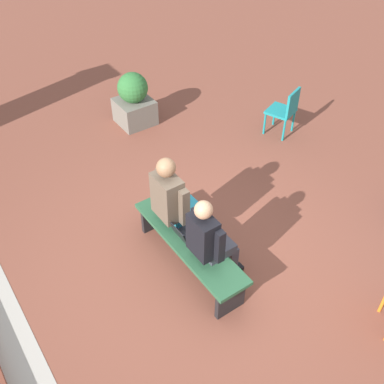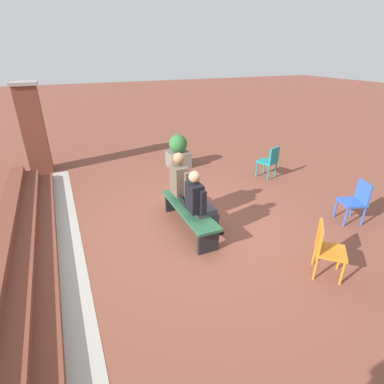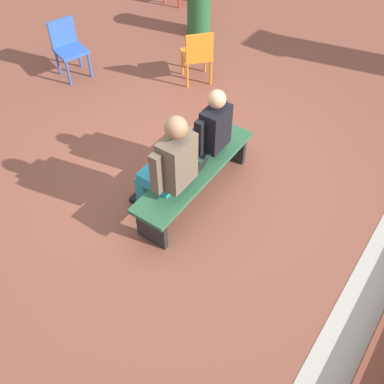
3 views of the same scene
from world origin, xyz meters
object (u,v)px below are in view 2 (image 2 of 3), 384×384
object	(u,v)px
plastic_chair_mid_courtyard	(356,199)
plastic_chair_near_bench_right	(326,247)
person_student	(200,203)
planter	(178,152)
bench	(189,212)
plastic_chair_far_right	(270,160)
laptop	(187,204)
person_adult	(184,185)

from	to	relation	value
plastic_chair_mid_courtyard	plastic_chair_near_bench_right	bearing A→B (deg)	117.84
person_student	planter	bearing A→B (deg)	-15.75
bench	plastic_chair_far_right	distance (m)	3.31
plastic_chair_near_bench_right	planter	size ratio (longest dim) A/B	0.89
bench	plastic_chair_far_right	size ratio (longest dim) A/B	2.14
bench	plastic_chair_far_right	xyz separation A→B (m)	(1.49, -2.96, 0.13)
laptop	plastic_chair_mid_courtyard	size ratio (longest dim) A/B	0.38
bench	plastic_chair_mid_courtyard	bearing A→B (deg)	-108.99
laptop	planter	bearing A→B (deg)	-18.87
planter	person_student	bearing A→B (deg)	164.25
person_student	plastic_chair_mid_courtyard	bearing A→B (deg)	-103.70
bench	person_student	world-z (taller)	person_student
plastic_chair_mid_courtyard	planter	size ratio (longest dim) A/B	0.89
laptop	planter	world-z (taller)	planter
bench	plastic_chair_near_bench_right	distance (m)	2.38
person_student	plastic_chair_far_right	size ratio (longest dim) A/B	1.54
plastic_chair_near_bench_right	planter	xyz separation A→B (m)	(5.21, 0.26, -0.04)
plastic_chair_mid_courtyard	planter	xyz separation A→B (m)	(4.29, 1.99, -0.04)
plastic_chair_mid_courtyard	planter	bearing A→B (deg)	24.90
laptop	plastic_chair_mid_courtyard	bearing A→B (deg)	-110.19
laptop	bench	bearing A→B (deg)	-171.07
plastic_chair_near_bench_right	planter	bearing A→B (deg)	2.82
laptop	plastic_chair_far_right	xyz separation A→B (m)	(1.41, -2.97, -0.02)
laptop	plastic_chair_far_right	size ratio (longest dim) A/B	0.38
person_adult	person_student	bearing A→B (deg)	179.48
person_adult	laptop	xyz separation A→B (m)	(-0.30, 0.08, -0.24)
person_adult	laptop	bearing A→B (deg)	164.65
person_adult	plastic_chair_mid_courtyard	distance (m)	3.33
person_student	bench	bearing A→B (deg)	11.27
person_student	person_adult	xyz separation A→B (m)	(0.70, -0.01, 0.04)
bench	plastic_chair_far_right	world-z (taller)	plastic_chair_far_right
bench	laptop	distance (m)	0.17
planter	plastic_chair_far_right	bearing A→B (deg)	-132.85
bench	planter	xyz separation A→B (m)	(3.24, -1.07, 0.08)
person_adult	planter	world-z (taller)	person_adult
plastic_chair_far_right	planter	xyz separation A→B (m)	(1.75, 1.89, -0.04)
person_adult	plastic_chair_far_right	distance (m)	3.10
plastic_chair_far_right	plastic_chair_near_bench_right	world-z (taller)	same
plastic_chair_far_right	bench	bearing A→B (deg)	116.69
plastic_chair_far_right	plastic_chair_mid_courtyard	size ratio (longest dim) A/B	1.00
bench	person_adult	size ratio (longest dim) A/B	1.28
laptop	plastic_chair_near_bench_right	bearing A→B (deg)	-146.84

